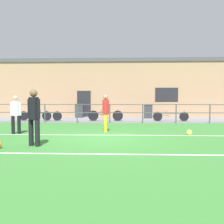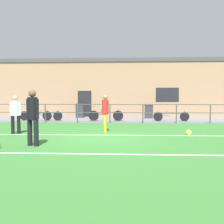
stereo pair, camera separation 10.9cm
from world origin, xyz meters
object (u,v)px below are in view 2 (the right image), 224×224
object	(u,v)px
player_goalkeeper	(33,114)
soccer_ball_match	(189,133)
player_winger	(105,111)
trash_bin_1	(80,111)
player_striker	(16,112)
bicycle_parked_0	(45,116)
bicycle_parked_2	(171,116)
bicycle_parked_3	(36,116)
trash_bin_0	(149,111)
bicycle_parked_1	(106,115)

from	to	relation	value
player_goalkeeper	soccer_ball_match	size ratio (longest dim) A/B	7.82
player_winger	trash_bin_1	xyz separation A→B (m)	(-2.60, 8.08, -0.39)
player_striker	trash_bin_1	distance (m)	8.97
bicycle_parked_0	bicycle_parked_2	size ratio (longest dim) A/B	0.98
player_striker	bicycle_parked_3	size ratio (longest dim) A/B	0.74
soccer_ball_match	bicycle_parked_3	bearing A→B (deg)	144.17
player_winger	trash_bin_0	xyz separation A→B (m)	(2.63, 7.70, -0.41)
bicycle_parked_3	player_striker	bearing A→B (deg)	-77.64
bicycle_parked_0	trash_bin_0	xyz separation A→B (m)	(7.05, 2.40, 0.19)
player_goalkeeper	trash_bin_0	world-z (taller)	player_goalkeeper
bicycle_parked_1	soccer_ball_match	bearing A→B (deg)	-57.95
player_winger	bicycle_parked_3	distance (m)	7.37
bicycle_parked_2	bicycle_parked_3	bearing A→B (deg)	180.00
player_goalkeeper	bicycle_parked_2	distance (m)	10.59
bicycle_parked_0	trash_bin_0	distance (m)	7.45
bicycle_parked_1	trash_bin_1	world-z (taller)	trash_bin_1
player_goalkeeper	bicycle_parked_0	xyz separation A→B (m)	(-2.41, 8.78, -0.67)
bicycle_parked_3	trash_bin_1	bearing A→B (deg)	48.20
player_goalkeeper	player_winger	size ratio (longest dim) A/B	1.07
soccer_ball_match	trash_bin_1	distance (m)	10.84
bicycle_parked_2	bicycle_parked_3	xyz separation A→B (m)	(-8.94, 0.00, 0.01)
player_goalkeeper	bicycle_parked_0	size ratio (longest dim) A/B	0.79
player_goalkeeper	trash_bin_1	xyz separation A→B (m)	(-0.59, 11.56, -0.46)
player_striker	bicycle_parked_0	world-z (taller)	player_striker
bicycle_parked_0	bicycle_parked_2	distance (m)	8.28
player_winger	player_goalkeeper	bearing A→B (deg)	148.46
bicycle_parked_1	bicycle_parked_3	world-z (taller)	bicycle_parked_1
player_winger	bicycle_parked_0	distance (m)	6.93
bicycle_parked_1	bicycle_parked_2	bearing A→B (deg)	0.00
soccer_ball_match	bicycle_parked_0	bearing A→B (deg)	141.95
player_goalkeeper	bicycle_parked_3	bearing A→B (deg)	133.85
bicycle_parked_3	trash_bin_0	size ratio (longest dim) A/B	2.12
player_winger	bicycle_parked_0	world-z (taller)	player_winger
bicycle_parked_1	player_winger	bearing A→B (deg)	-85.76
bicycle_parked_0	bicycle_parked_3	xyz separation A→B (m)	(-0.66, 0.00, 0.00)
soccer_ball_match	trash_bin_0	world-z (taller)	trash_bin_0
player_striker	soccer_ball_match	world-z (taller)	player_striker
bicycle_parked_2	trash_bin_1	distance (m)	7.03
player_striker	trash_bin_0	size ratio (longest dim) A/B	1.58
trash_bin_1	bicycle_parked_2	bearing A→B (deg)	-23.28
player_goalkeeper	trash_bin_1	bearing A→B (deg)	117.49
player_winger	trash_bin_1	world-z (taller)	player_winger
player_winger	bicycle_parked_2	distance (m)	6.59
bicycle_parked_1	trash_bin_1	bearing A→B (deg)	128.47
player_goalkeeper	bicycle_parked_2	bearing A→B (deg)	80.83
bicycle_parked_0	bicycle_parked_2	bearing A→B (deg)	0.00
player_winger	bicycle_parked_1	bearing A→B (deg)	2.78
bicycle_parked_3	trash_bin_1	world-z (taller)	trash_bin_1
bicycle_parked_1	trash_bin_1	size ratio (longest dim) A/B	2.16
bicycle_parked_1	trash_bin_0	distance (m)	3.86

